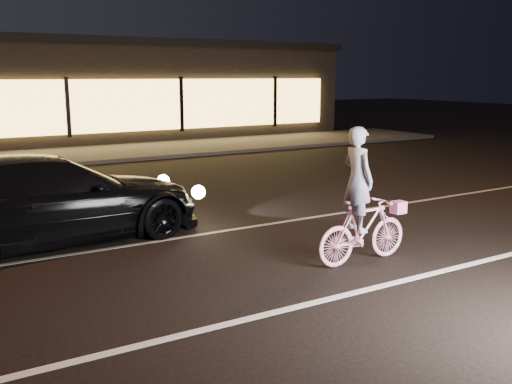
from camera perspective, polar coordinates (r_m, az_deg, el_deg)
ground at (r=8.77m, az=4.18°, el=-6.74°), size 90.00×90.00×0.00m
lane_stripe_near at (r=7.66m, az=10.66°, el=-9.66°), size 60.00×0.12×0.01m
lane_stripe_far at (r=10.40m, az=-2.11°, el=-3.74°), size 60.00×0.10×0.01m
sidewalk at (r=20.57m, az=-16.93°, el=3.58°), size 30.00×4.00×0.12m
storefront at (r=26.24m, az=-20.39°, el=9.57°), size 25.40×8.42×4.20m
cyclist at (r=8.56m, az=10.53°, el=-2.31°), size 1.63×0.56×2.05m
sedan at (r=10.00m, az=-20.08°, el=-0.71°), size 5.32×2.60×1.49m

